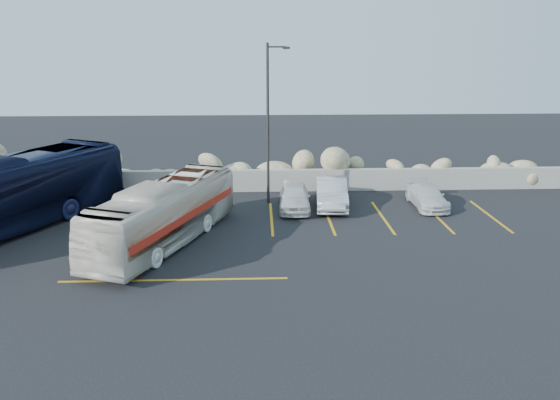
{
  "coord_description": "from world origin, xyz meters",
  "views": [
    {
      "loc": [
        2.05,
        -17.49,
        8.03
      ],
      "look_at": [
        2.89,
        4.0,
        1.78
      ],
      "focal_mm": 35.0,
      "sensor_mm": 36.0,
      "label": 1
    }
  ],
  "objects_px": {
    "vintage_bus": "(165,213)",
    "tour_coach": "(4,194)",
    "lamppost": "(269,120)",
    "car_c": "(427,196)",
    "car_a": "(294,197)",
    "car_b": "(332,193)"
  },
  "relations": [
    {
      "from": "car_a",
      "to": "car_b",
      "type": "bearing_deg",
      "value": 15.47
    },
    {
      "from": "car_c",
      "to": "car_b",
      "type": "bearing_deg",
      "value": 177.04
    },
    {
      "from": "lamppost",
      "to": "car_c",
      "type": "xyz_separation_m",
      "value": [
        7.95,
        -0.86,
        -3.76
      ]
    },
    {
      "from": "lamppost",
      "to": "tour_coach",
      "type": "xyz_separation_m",
      "value": [
        -11.58,
        -3.8,
        -2.63
      ]
    },
    {
      "from": "vintage_bus",
      "to": "car_a",
      "type": "bearing_deg",
      "value": 59.72
    },
    {
      "from": "car_a",
      "to": "car_b",
      "type": "distance_m",
      "value": 1.96
    },
    {
      "from": "vintage_bus",
      "to": "tour_coach",
      "type": "bearing_deg",
      "value": -172.68
    },
    {
      "from": "lamppost",
      "to": "tour_coach",
      "type": "relative_size",
      "value": 0.67
    },
    {
      "from": "lamppost",
      "to": "car_b",
      "type": "relative_size",
      "value": 1.85
    },
    {
      "from": "vintage_bus",
      "to": "car_b",
      "type": "distance_m",
      "value": 9.0
    },
    {
      "from": "tour_coach",
      "to": "car_c",
      "type": "relative_size",
      "value": 3.28
    },
    {
      "from": "car_a",
      "to": "lamppost",
      "type": "bearing_deg",
      "value": 141.38
    },
    {
      "from": "lamppost",
      "to": "car_b",
      "type": "bearing_deg",
      "value": -11.52
    },
    {
      "from": "lamppost",
      "to": "vintage_bus",
      "type": "distance_m",
      "value": 7.69
    },
    {
      "from": "lamppost",
      "to": "vintage_bus",
      "type": "xyz_separation_m",
      "value": [
        -4.39,
        -5.56,
        -3.02
      ]
    },
    {
      "from": "lamppost",
      "to": "car_a",
      "type": "xyz_separation_m",
      "value": [
        1.22,
        -1.07,
        -3.66
      ]
    },
    {
      "from": "car_c",
      "to": "vintage_bus",
      "type": "bearing_deg",
      "value": -159.49
    },
    {
      "from": "vintage_bus",
      "to": "car_a",
      "type": "distance_m",
      "value": 7.21
    },
    {
      "from": "lamppost",
      "to": "car_c",
      "type": "bearing_deg",
      "value": -6.16
    },
    {
      "from": "vintage_bus",
      "to": "car_b",
      "type": "xyz_separation_m",
      "value": [
        7.51,
        4.92,
        -0.57
      ]
    },
    {
      "from": "car_b",
      "to": "car_a",
      "type": "bearing_deg",
      "value": -162.04
    },
    {
      "from": "car_c",
      "to": "tour_coach",
      "type": "bearing_deg",
      "value": -171.78
    }
  ]
}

